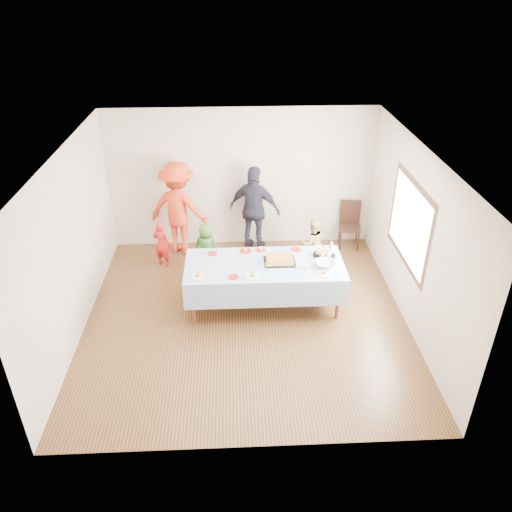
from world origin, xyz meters
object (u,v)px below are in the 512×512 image
(party_table, at_px, (265,267))
(dining_chair, at_px, (350,222))
(birthday_cake, at_px, (280,260))
(adult_left, at_px, (179,208))

(party_table, relative_size, dining_chair, 2.71)
(party_table, bearing_deg, birthday_cake, 12.31)
(birthday_cake, relative_size, adult_left, 0.27)
(dining_chair, bearing_deg, birthday_cake, -121.86)
(dining_chair, xyz_separation_m, adult_left, (-3.29, -0.08, 0.39))
(birthday_cake, bearing_deg, adult_left, 133.44)
(party_table, xyz_separation_m, dining_chair, (1.80, 1.96, -0.21))
(adult_left, bearing_deg, birthday_cake, 152.09)
(party_table, distance_m, adult_left, 2.42)
(birthday_cake, relative_size, dining_chair, 0.54)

